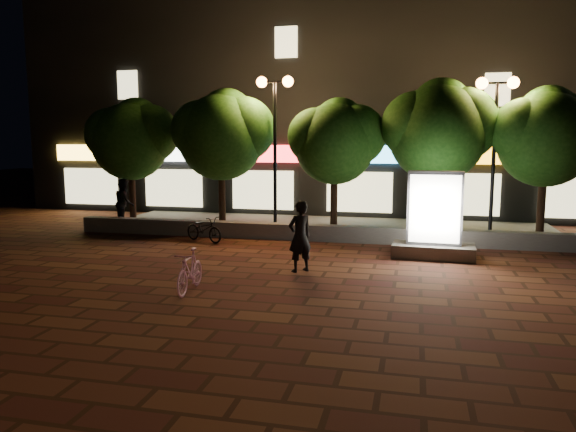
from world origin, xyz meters
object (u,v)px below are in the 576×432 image
(tree_left, at_px, (223,132))
(street_lamp_right, at_px, (496,116))
(tree_mid, at_px, (336,138))
(pedestrian, at_px, (125,203))
(tree_far_right, at_px, (547,133))
(ad_kiosk, at_px, (434,223))
(scooter_pink, at_px, (190,271))
(tree_far_left, at_px, (132,136))
(scooter_parked, at_px, (204,229))
(street_lamp_left, at_px, (275,114))
(tree_right, at_px, (439,127))
(rider, at_px, (300,236))

(tree_left, relative_size, street_lamp_right, 0.98)
(tree_mid, height_order, pedestrian, tree_mid)
(tree_far_right, height_order, ad_kiosk, tree_far_right)
(ad_kiosk, bearing_deg, tree_far_right, 43.47)
(tree_mid, xyz_separation_m, scooter_pink, (-1.93, -7.85, -2.77))
(tree_left, height_order, ad_kiosk, tree_left)
(tree_far_right, bearing_deg, tree_far_left, -180.00)
(tree_far_left, bearing_deg, scooter_parked, -33.54)
(tree_far_left, relative_size, scooter_parked, 3.01)
(tree_mid, xyz_separation_m, pedestrian, (-7.43, -0.83, -2.27))
(tree_left, bearing_deg, scooter_parked, -85.07)
(tree_mid, height_order, ad_kiosk, tree_mid)
(street_lamp_right, bearing_deg, scooter_parked, -165.86)
(tree_far_left, xyz_separation_m, street_lamp_left, (5.45, -0.26, 0.74))
(ad_kiosk, bearing_deg, street_lamp_left, 150.64)
(tree_far_left, height_order, scooter_parked, tree_far_left)
(street_lamp_right, height_order, ad_kiosk, street_lamp_right)
(street_lamp_right, distance_m, scooter_parked, 9.66)
(tree_far_left, xyz_separation_m, ad_kiosk, (10.64, -3.18, -2.35))
(street_lamp_left, bearing_deg, tree_mid, 7.31)
(street_lamp_right, height_order, scooter_pink, street_lamp_right)
(tree_far_left, xyz_separation_m, pedestrian, (0.07, -0.83, -2.34))
(ad_kiosk, relative_size, scooter_parked, 1.52)
(street_lamp_right, xyz_separation_m, pedestrian, (-12.38, -0.57, -2.94))
(tree_left, bearing_deg, tree_right, 0.00)
(tree_far_right, distance_m, street_lamp_left, 8.58)
(tree_right, bearing_deg, street_lamp_right, -9.10)
(tree_right, relative_size, rider, 2.92)
(tree_far_right, bearing_deg, scooter_parked, -166.53)
(tree_far_right, relative_size, street_lamp_right, 0.96)
(tree_mid, relative_size, ad_kiosk, 1.92)
(tree_left, relative_size, tree_right, 0.97)
(ad_kiosk, bearing_deg, tree_right, 87.07)
(street_lamp_left, bearing_deg, scooter_parked, -128.22)
(street_lamp_left, height_order, pedestrian, street_lamp_left)
(tree_right, bearing_deg, pedestrian, -175.57)
(tree_far_left, distance_m, tree_far_right, 14.00)
(tree_right, height_order, rider, tree_right)
(tree_far_right, bearing_deg, ad_kiosk, -136.53)
(scooter_pink, bearing_deg, tree_left, 101.17)
(tree_mid, xyz_separation_m, ad_kiosk, (3.14, -3.18, -2.27))
(scooter_pink, xyz_separation_m, rider, (1.88, 2.26, 0.42))
(street_lamp_right, xyz_separation_m, scooter_parked, (-8.73, -2.20, -3.49))
(tree_mid, height_order, rider, tree_mid)
(tree_far_left, bearing_deg, street_lamp_left, -2.76)
(tree_left, distance_m, tree_right, 7.30)
(tree_right, height_order, street_lamp_right, tree_right)
(scooter_pink, xyz_separation_m, pedestrian, (-5.50, 7.02, 0.50))
(tree_mid, relative_size, pedestrian, 2.59)
(tree_right, distance_m, scooter_parked, 8.14)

